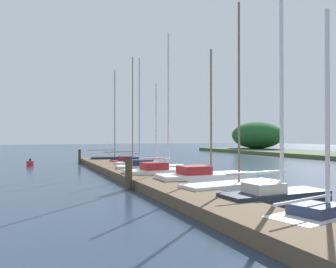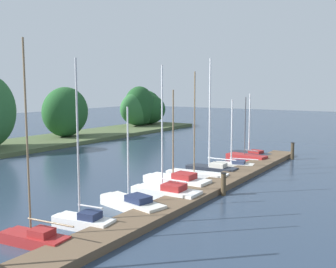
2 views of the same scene
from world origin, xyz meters
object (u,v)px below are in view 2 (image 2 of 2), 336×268
Objects in this scene: sailboat_5 at (176,180)px; sailboat_8 at (233,164)px; sailboat_4 at (165,191)px; sailboat_3 at (131,203)px; mooring_piling_2 at (292,151)px; sailboat_9 at (245,157)px; sailboat_7 at (211,167)px; sailboat_6 at (196,174)px; sailboat_2 at (82,219)px; mooring_piling_1 at (223,184)px; sailboat_10 at (250,153)px; sailboat_1 at (34,235)px.

sailboat_5 is 1.15× the size of sailboat_8.
sailboat_3 is at bearing 81.61° from sailboat_4.
mooring_piling_2 is (5.77, -2.68, 0.42)m from sailboat_8.
sailboat_8 is 0.98× the size of sailboat_9.
sailboat_3 is 0.64× the size of sailboat_7.
sailboat_7 is at bearing -90.32° from sailboat_5.
sailboat_6 is (4.83, 0.80, -0.06)m from sailboat_4.
sailboat_9 is at bearing 132.18° from mooring_piling_2.
sailboat_2 is 1.03× the size of sailboat_6.
mooring_piling_1 is at bearing 179.39° from mooring_piling_2.
sailboat_8 is at bearing -95.04° from sailboat_5.
sailboat_3 is 9.57m from sailboat_7.
sailboat_9 reaches higher than mooring_piling_2.
sailboat_7 is at bearing 99.03° from sailboat_10.
sailboat_10 is (22.67, 0.24, -0.08)m from sailboat_1.
sailboat_5 is at bearing -71.37° from sailboat_3.
sailboat_2 is at bearing 76.19° from sailboat_8.
sailboat_5 reaches higher than sailboat_3.
sailboat_1 is at bearing 92.49° from sailboat_5.
sailboat_2 reaches higher than sailboat_3.
sailboat_4 is 3.25m from mooring_piling_1.
mooring_piling_2 is at bearing -131.02° from sailboat_9.
sailboat_2 reaches higher than sailboat_10.
sailboat_8 is 0.94× the size of sailboat_10.
mooring_piling_2 is at bearing -127.71° from sailboat_8.
sailboat_3 is 2.57m from sailboat_4.
sailboat_4 is (8.04, -0.65, -0.01)m from sailboat_1.
sailboat_7 reaches higher than sailboat_9.
sailboat_10 is (12.11, 0.00, -0.04)m from sailboat_5.
sailboat_10 is at bearing -88.01° from sailboat_4.
sailboat_2 reaches higher than sailboat_5.
sailboat_1 reaches higher than mooring_piling_1.
sailboat_1 is 1.54× the size of sailboat_3.
sailboat_10 is at bearing -75.89° from sailboat_3.
sailboat_6 reaches higher than sailboat_3.
sailboat_2 is at bearing 89.42° from sailboat_7.
sailboat_6 is 4.18m from mooring_piling_1.
sailboat_1 is 10.56m from sailboat_5.
sailboat_4 is at bearing -101.61° from sailboat_1.
mooring_piling_1 is (4.72, -2.72, 0.33)m from sailboat_3.
sailboat_5 is at bearing 86.32° from sailboat_7.
sailboat_5 is 4.07× the size of mooring_piling_2.
sailboat_7 is 7.63m from sailboat_10.
sailboat_7 is at bearing 33.25° from mooring_piling_1.
sailboat_2 is at bearing 171.90° from mooring_piling_2.
sailboat_3 is 5.46m from mooring_piling_1.
mooring_piling_1 is 12.89m from mooring_piling_2.
sailboat_5 is at bearing 164.72° from mooring_piling_2.
sailboat_10 is (14.63, 0.88, -0.07)m from sailboat_4.
sailboat_4 is at bearing 101.58° from sailboat_10.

